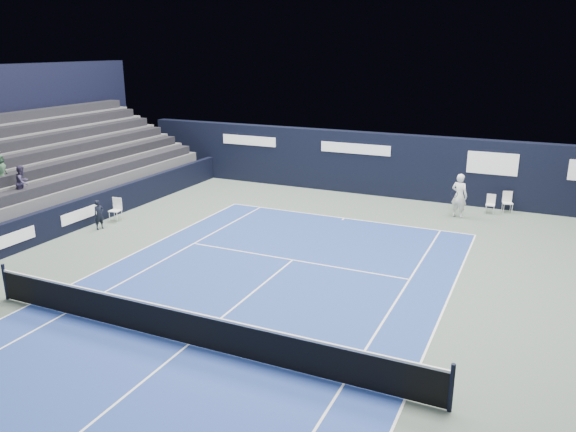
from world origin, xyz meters
name	(u,v)px	position (x,y,z in m)	size (l,w,h in m)	color
ground	(229,312)	(0.00, 2.00, 0.00)	(48.00, 48.00, 0.00)	#4B5A4F
court_surface	(188,345)	(0.00, 0.00, 0.00)	(10.97, 23.77, 0.01)	navy
folding_chair_back_a	(491,203)	(5.67, 15.37, 0.49)	(0.39, 0.38, 0.86)	silver
folding_chair_back_b	(507,200)	(6.33, 15.86, 0.54)	(0.52, 0.50, 0.95)	silver
line_judge_chair	(116,208)	(-8.80, 7.54, 0.56)	(0.48, 0.47, 0.99)	white
line_judge	(99,215)	(-8.62, 6.31, 0.61)	(0.44, 0.29, 1.22)	black
court_markings	(188,344)	(0.00, 0.00, 0.01)	(11.03, 23.83, 0.00)	white
tennis_net	(187,327)	(0.00, 0.00, 0.51)	(12.90, 0.10, 1.10)	black
back_sponsor_wall	(376,164)	(0.01, 16.50, 1.55)	(26.00, 0.63, 3.10)	black
side_barrier_left	(77,214)	(-9.50, 5.97, 0.60)	(0.33, 22.00, 1.20)	black
spectator_stand	(26,169)	(-13.27, 6.98, 1.96)	(6.00, 18.00, 6.40)	#454547
tennis_player	(459,196)	(4.44, 14.15, 0.97)	(0.82, 0.95, 1.94)	white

